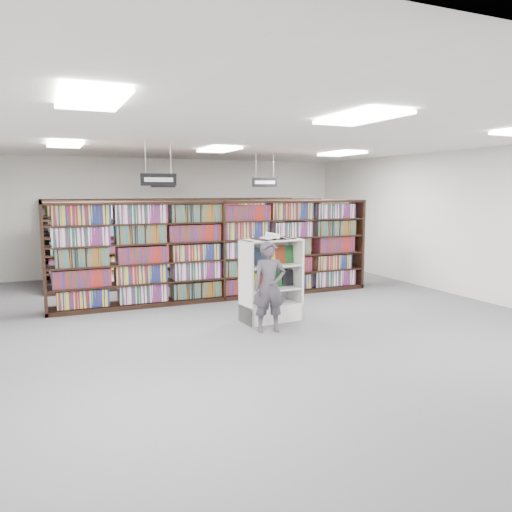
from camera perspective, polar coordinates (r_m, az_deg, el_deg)
name	(u,v)px	position (r m, az deg, el deg)	size (l,w,h in m)	color
floor	(258,321)	(9.02, 0.17, -7.39)	(12.00, 12.00, 0.00)	#535459
ceiling	(258,138)	(8.76, 0.18, 13.28)	(10.00, 12.00, 0.10)	white
wall_back	(173,216)	(14.43, -9.44, 4.55)	(10.00, 0.10, 3.20)	silver
wall_right	(471,224)	(11.68, 23.32, 3.37)	(0.10, 12.00, 3.20)	silver
bookshelf_row_near	(220,250)	(10.65, -4.14, 0.65)	(7.00, 0.60, 2.10)	black
bookshelf_row_mid	(193,242)	(12.55, -7.16, 1.65)	(7.00, 0.60, 2.10)	black
bookshelf_row_far	(176,236)	(14.18, -9.10, 2.28)	(7.00, 0.60, 2.10)	black
aisle_sign_left	(159,178)	(9.20, -11.07, 8.69)	(0.65, 0.02, 0.80)	#B2B2B7
aisle_sign_right	(265,181)	(12.07, 1.01, 8.52)	(0.65, 0.02, 0.80)	#B2B2B7
aisle_sign_center	(163,182)	(13.32, -10.58, 8.30)	(0.65, 0.02, 0.80)	#B2B2B7
troffer_front_left	(91,99)	(5.08, -18.36, 16.67)	(0.60, 1.20, 0.04)	white
troffer_front_center	(361,118)	(6.14, 11.89, 15.22)	(0.60, 1.20, 0.04)	white
troffer_back_left	(65,144)	(10.03, -21.02, 11.83)	(0.60, 1.20, 0.04)	white
troffer_back_center	(219,150)	(10.61, -4.25, 12.04)	(0.60, 1.20, 0.04)	white
troffer_back_right	(342,154)	(11.94, 9.76, 11.44)	(0.60, 1.20, 0.04)	white
endcap_display	(270,293)	(8.95, 1.63, -4.27)	(1.09, 0.61, 1.47)	white
open_book	(273,237)	(8.74, 1.99, 2.13)	(0.73, 0.47, 0.13)	black
shopper	(269,287)	(8.19, 1.54, -3.54)	(0.55, 0.36, 1.50)	#443E47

